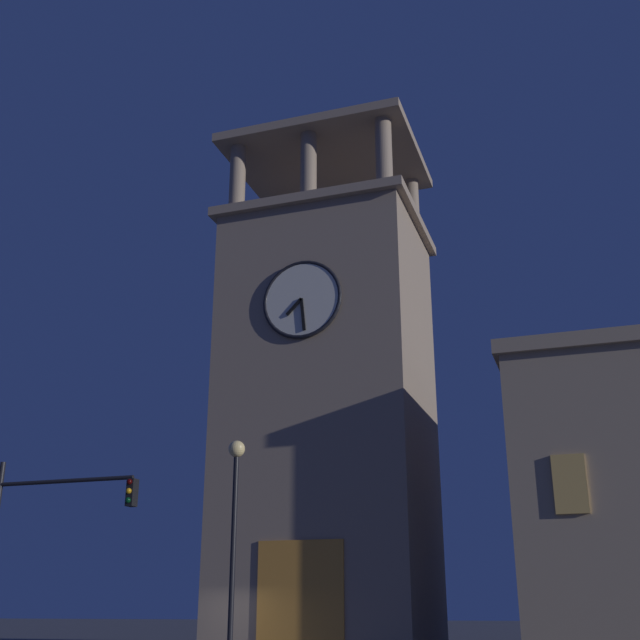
% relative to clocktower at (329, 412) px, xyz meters
% --- Properties ---
extents(clocktower, '(8.45, 7.21, 23.67)m').
position_rel_clocktower_xyz_m(clocktower, '(0.00, 0.00, 0.00)').
color(clocktower, gray).
rests_on(clocktower, ground_plane).
extents(traffic_signal_far, '(4.66, 0.41, 5.80)m').
position_rel_clocktower_xyz_m(traffic_signal_far, '(4.97, 11.37, -5.53)').
color(traffic_signal_far, black).
rests_on(traffic_signal_far, ground_plane).
extents(street_lamp, '(0.44, 0.44, 5.90)m').
position_rel_clocktower_xyz_m(street_lamp, '(-1.22, 11.65, -5.33)').
color(street_lamp, black).
rests_on(street_lamp, ground_plane).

